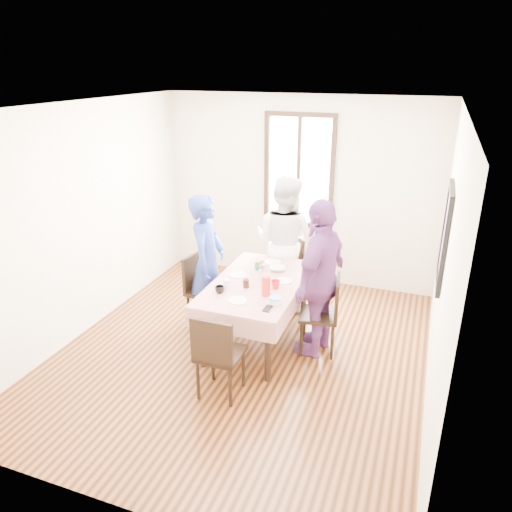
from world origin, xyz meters
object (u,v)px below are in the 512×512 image
chair_right (319,314)px  chair_far (284,272)px  person_right (319,278)px  person_far (284,242)px  chair_left (207,292)px  chair_near (220,353)px  person_left (207,263)px  dining_table (257,312)px

chair_right → chair_far: same height
chair_right → person_right: person_right is taller
person_far → person_right: person_right is taller
chair_left → chair_far: (0.72, 0.91, 0.00)m
chair_left → chair_right: size_ratio=1.00×
chair_near → person_right: (0.70, 1.10, 0.44)m
chair_far → chair_near: bearing=94.1°
person_right → person_left: bearing=-82.2°
chair_near → person_right: 1.37m
chair_far → person_right: bearing=128.8°
chair_right → person_left: bearing=76.8°
dining_table → chair_far: (-0.00, 1.05, 0.08)m
chair_near → person_left: 1.44m
chair_far → person_right: 1.30m
chair_near → chair_left: bearing=120.7°
chair_right → person_left: (-1.41, 0.10, 0.39)m
dining_table → chair_near: bearing=-90.0°
chair_left → person_far: 1.22m
dining_table → chair_left: bearing=168.7°
dining_table → chair_left: chair_left is taller
person_left → person_far: person_far is taller
person_far → person_right: size_ratio=0.99×
dining_table → chair_near: size_ratio=1.68×
chair_right → person_far: size_ratio=0.51×
person_left → chair_near: bearing=-156.7°
chair_right → chair_near: (-0.72, -1.10, 0.00)m
chair_right → person_far: 1.29m
dining_table → chair_right: size_ratio=1.68×
dining_table → person_left: size_ratio=0.91×
person_left → dining_table: bearing=-108.5°
chair_left → person_right: (1.41, -0.10, 0.44)m
chair_left → person_right: bearing=94.9°
chair_left → dining_table: bearing=87.4°
chair_right → chair_left: bearing=76.9°
chair_far → person_left: 1.21m
chair_right → person_left: size_ratio=0.54×
chair_right → person_right: size_ratio=0.51×
chair_left → person_left: person_left is taller
chair_far → person_right: size_ratio=0.51×
person_left → person_far: 1.13m
dining_table → chair_right: 0.72m
chair_near → person_left: (-0.70, 1.19, 0.39)m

